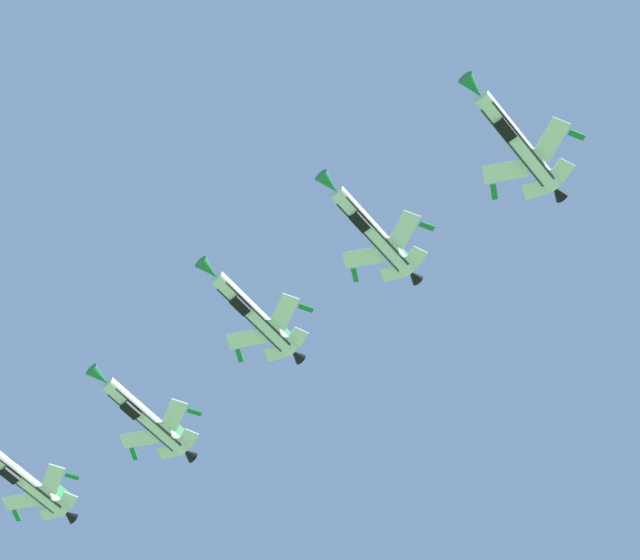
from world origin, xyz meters
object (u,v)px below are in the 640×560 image
Objects in this scene: fighter_jet_left_wing at (516,140)px; fighter_jet_right_outer at (144,415)px; fighter_jet_left_outer at (253,313)px; fighter_jet_trail_slot at (24,480)px; fighter_jet_right_wing at (372,230)px.

fighter_jet_right_outer is (-41.85, 27.42, 0.72)m from fighter_jet_left_wing.
fighter_jet_trail_slot is (-29.51, 17.92, -1.23)m from fighter_jet_left_outer.
fighter_jet_left_wing is at bearing -178.69° from fighter_jet_left_outer.
fighter_jet_right_wing is 15.43m from fighter_jet_left_outer.
fighter_jet_left_outer is at bearing 174.91° from fighter_jet_right_outer.
fighter_jet_left_wing is at bearing 179.30° from fighter_jet_right_wing.
fighter_jet_right_wing is at bearing 178.98° from fighter_jet_right_outer.
fighter_jet_trail_slot reaches higher than fighter_jet_left_wing.
fighter_jet_right_outer is at bearing -5.09° from fighter_jet_left_outer.
fighter_jet_trail_slot is (-15.71, 7.37, 0.34)m from fighter_jet_right_outer.
fighter_jet_right_wing is at bearing -176.42° from fighter_jet_left_outer.
fighter_jet_left_wing is 1.00× the size of fighter_jet_right_outer.
fighter_jet_right_wing is at bearing -0.70° from fighter_jet_left_wing.
fighter_jet_right_outer is at bearing -1.02° from fighter_jet_right_wing.
fighter_jet_left_wing is 50.04m from fighter_jet_right_outer.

